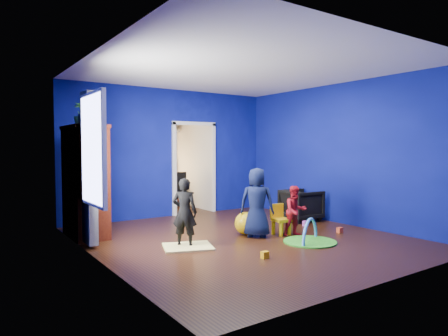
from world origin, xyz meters
TOP-DOWN VIEW (x-y plane):
  - floor at (0.00, 0.00)m, footprint 5.00×5.50m
  - ceiling at (0.00, 0.00)m, footprint 5.00×5.50m
  - wall_back at (0.00, 2.75)m, footprint 5.00×0.02m
  - wall_front at (0.00, -2.75)m, footprint 5.00×0.02m
  - wall_left at (-2.50, 0.00)m, footprint 0.02×5.50m
  - wall_right at (2.50, 0.00)m, footprint 0.02×5.50m
  - alcove at (0.60, 3.62)m, footprint 1.00×1.75m
  - armchair at (2.04, 0.64)m, footprint 0.80×0.78m
  - child_black at (-1.12, 0.07)m, footprint 0.47×0.47m
  - child_navy at (0.26, -0.05)m, footprint 0.70×0.70m
  - toddler_red at (0.88, -0.37)m, footprint 0.50×0.43m
  - vase at (-2.22, 1.39)m, footprint 0.19×0.19m
  - potted_plant at (-2.22, 1.91)m, footprint 0.24×0.24m
  - tv_armoire at (-2.22, 1.69)m, footprint 0.58×1.14m
  - crt_tv at (-2.18, 1.69)m, footprint 0.46×0.70m
  - yellow_blanket at (-1.12, -0.03)m, footprint 0.91×0.82m
  - hopper_ball at (0.21, 0.20)m, footprint 0.41×0.41m
  - kid_chair at (0.73, -0.17)m, footprint 0.31×0.31m
  - play_mat at (0.73, -0.87)m, footprint 0.88×0.88m
  - toy_arch at (0.73, -0.87)m, footprint 0.72×0.41m
  - window_left at (-2.48, 0.35)m, footprint 0.03×0.95m
  - curtain at (-2.37, 0.90)m, footprint 0.14×0.42m
  - doorway at (0.60, 2.75)m, footprint 1.16×0.10m
  - study_desk at (0.60, 4.26)m, footprint 0.88×0.44m
  - desk_monitor at (0.60, 4.38)m, footprint 0.40×0.05m
  - desk_lamp at (0.32, 4.32)m, footprint 0.14×0.14m
  - folding_chair at (0.60, 3.30)m, footprint 0.40×0.40m
  - book_shelf at (0.60, 4.37)m, footprint 0.88×0.24m
  - toy_0 at (1.74, -0.66)m, footprint 0.10×0.08m
  - toy_1 at (2.11, 0.97)m, footprint 0.11×0.11m
  - toy_2 at (-0.51, -1.18)m, footprint 0.10×0.08m
  - toy_3 at (0.71, 0.86)m, footprint 0.11×0.11m
  - toy_4 at (1.68, 0.16)m, footprint 0.10×0.08m

SIDE VIEW (x-z plane):
  - floor at x=0.00m, z-range -0.01..0.01m
  - play_mat at x=0.73m, z-range 0.00..0.02m
  - yellow_blanket at x=-1.12m, z-range 0.00..0.03m
  - toy_arch at x=0.73m, z-range -0.37..0.41m
  - toy_0 at x=1.74m, z-range 0.00..0.10m
  - toy_2 at x=-0.51m, z-range 0.00..0.10m
  - toy_4 at x=1.68m, z-range 0.00..0.10m
  - toy_1 at x=2.11m, z-range 0.00..0.11m
  - toy_3 at x=0.71m, z-range 0.00..0.11m
  - hopper_ball at x=0.21m, z-range 0.00..0.41m
  - kid_chair at x=0.73m, z-range 0.00..0.50m
  - armchair at x=2.04m, z-range 0.00..0.68m
  - study_desk at x=0.60m, z-range 0.00..0.75m
  - toddler_red at x=0.88m, z-range 0.00..0.89m
  - folding_chair at x=0.60m, z-range 0.00..0.92m
  - child_black at x=-1.12m, z-range 0.00..1.10m
  - child_navy at x=0.26m, z-range 0.00..1.22m
  - desk_lamp at x=0.32m, z-range 0.86..1.00m
  - desk_monitor at x=0.60m, z-range 0.79..1.11m
  - tv_armoire at x=-2.22m, z-range 0.00..1.96m
  - crt_tv at x=-2.18m, z-range 0.75..1.29m
  - doorway at x=0.60m, z-range 0.00..2.10m
  - alcove at x=0.60m, z-range 0.00..2.50m
  - curtain at x=-2.37m, z-range 0.05..2.45m
  - wall_back at x=0.00m, z-range 0.00..2.90m
  - wall_front at x=0.00m, z-range 0.00..2.90m
  - wall_left at x=-2.50m, z-range 0.00..2.90m
  - wall_right at x=2.50m, z-range 0.00..2.90m
  - window_left at x=-2.48m, z-range 0.77..2.33m
  - book_shelf at x=0.60m, z-range 2.00..2.04m
  - vase at x=-2.22m, z-range 1.96..2.14m
  - potted_plant at x=-2.22m, z-range 1.96..2.39m
  - ceiling at x=0.00m, z-range 2.90..2.90m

